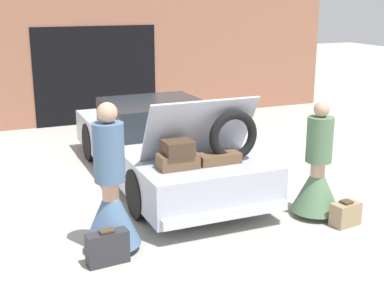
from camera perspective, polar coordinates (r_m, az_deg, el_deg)
ground_plane at (r=8.68m, az=-3.30°, el=-3.62°), size 40.00×40.00×0.00m
garage_wall_back at (r=12.45m, az=-10.28°, el=8.57°), size 12.00×0.14×2.80m
car at (r=8.51m, az=-3.34°, el=-0.07°), size 1.81×4.71×1.59m
person_left at (r=6.14m, az=-8.65°, el=-5.89°), size 0.66×0.66×1.74m
person_right at (r=7.24m, az=13.22°, el=-3.38°), size 0.65×0.65×1.56m
suitcase_beside_left_person at (r=6.01m, az=-8.99°, el=-10.88°), size 0.48×0.21×0.40m
suitcase_beside_right_person at (r=7.16m, az=16.05°, el=-7.17°), size 0.40×0.27×0.33m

